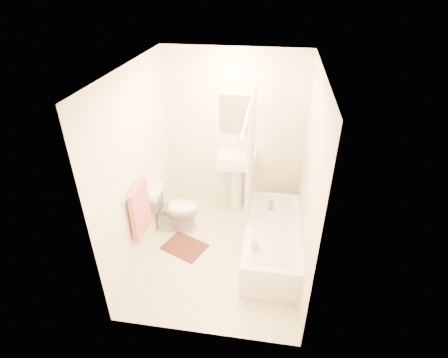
% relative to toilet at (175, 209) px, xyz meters
% --- Properties ---
extents(floor, '(2.40, 2.40, 0.00)m').
position_rel_toilet_xyz_m(floor, '(0.73, -0.43, -0.33)').
color(floor, beige).
rests_on(floor, ground).
extents(ceiling, '(2.40, 2.40, 0.00)m').
position_rel_toilet_xyz_m(ceiling, '(0.73, -0.43, 2.07)').
color(ceiling, white).
rests_on(ceiling, ground).
extents(wall_back, '(2.00, 0.02, 2.40)m').
position_rel_toilet_xyz_m(wall_back, '(0.73, 0.77, 0.87)').
color(wall_back, beige).
rests_on(wall_back, ground).
extents(wall_left, '(0.02, 2.40, 2.40)m').
position_rel_toilet_xyz_m(wall_left, '(-0.27, -0.43, 0.87)').
color(wall_left, beige).
rests_on(wall_left, ground).
extents(wall_right, '(0.02, 2.40, 2.40)m').
position_rel_toilet_xyz_m(wall_right, '(1.73, -0.43, 0.87)').
color(wall_right, beige).
rests_on(wall_right, ground).
extents(mirror, '(0.40, 0.03, 0.55)m').
position_rel_toilet_xyz_m(mirror, '(0.73, 0.75, 1.17)').
color(mirror, white).
rests_on(mirror, wall_back).
extents(curtain_rod, '(0.03, 1.70, 0.03)m').
position_rel_toilet_xyz_m(curtain_rod, '(1.03, -0.33, 1.67)').
color(curtain_rod, silver).
rests_on(curtain_rod, wall_back).
extents(shower_curtain, '(0.04, 0.80, 1.55)m').
position_rel_toilet_xyz_m(shower_curtain, '(1.03, 0.07, 0.89)').
color(shower_curtain, silver).
rests_on(shower_curtain, curtain_rod).
extents(towel_bar, '(0.02, 0.60, 0.02)m').
position_rel_toilet_xyz_m(towel_bar, '(-0.23, -0.68, 0.77)').
color(towel_bar, silver).
rests_on(towel_bar, wall_left).
extents(towel, '(0.06, 0.45, 0.66)m').
position_rel_toilet_xyz_m(towel, '(-0.20, -0.68, 0.45)').
color(towel, '#CC7266').
rests_on(towel, towel_bar).
extents(toilet_paper, '(0.11, 0.12, 0.12)m').
position_rel_toilet_xyz_m(toilet_paper, '(-0.20, -0.31, 0.37)').
color(toilet_paper, white).
rests_on(toilet_paper, wall_left).
extents(toilet, '(0.71, 0.45, 0.66)m').
position_rel_toilet_xyz_m(toilet, '(0.00, 0.00, 0.00)').
color(toilet, white).
rests_on(toilet, floor).
extents(sink, '(0.54, 0.43, 1.06)m').
position_rel_toilet_xyz_m(sink, '(0.79, 0.63, 0.20)').
color(sink, white).
rests_on(sink, floor).
extents(bathtub, '(0.69, 1.57, 0.44)m').
position_rel_toilet_xyz_m(bathtub, '(1.38, -0.33, -0.11)').
color(bathtub, white).
rests_on(bathtub, floor).
extents(bath_mat, '(0.66, 0.59, 0.02)m').
position_rel_toilet_xyz_m(bath_mat, '(0.22, -0.40, -0.32)').
color(bath_mat, '#4B221B').
rests_on(bath_mat, floor).
extents(soap_bottle, '(0.10, 0.10, 0.18)m').
position_rel_toilet_xyz_m(soap_bottle, '(1.18, -0.77, 0.20)').
color(soap_bottle, white).
rests_on(soap_bottle, bathtub).
extents(scrub_brush, '(0.07, 0.21, 0.04)m').
position_rel_toilet_xyz_m(scrub_brush, '(1.33, 0.11, 0.13)').
color(scrub_brush, '#31A259').
rests_on(scrub_brush, bathtub).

